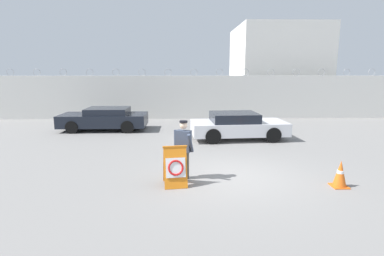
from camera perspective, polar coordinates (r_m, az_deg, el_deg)
name	(u,v)px	position (r m, az deg, el deg)	size (l,w,h in m)	color
ground_plane	(233,176)	(9.24, 7.87, -9.10)	(90.00, 90.00, 0.00)	gray
perimeter_wall	(206,97)	(19.84, 2.78, 5.90)	(36.00, 0.30, 3.26)	silver
building_block	(275,68)	(26.35, 15.62, 10.90)	(6.62, 7.34, 6.62)	silver
barricade_sign	(175,166)	(8.32, -3.23, -7.23)	(0.71, 0.76, 1.12)	orange
security_guard	(184,147)	(8.71, -1.62, -3.60)	(0.59, 0.56, 1.73)	#514C42
traffic_cone_near	(340,174)	(9.20, 26.39, -7.83)	(0.43, 0.43, 0.74)	orange
parked_car_front_coupe	(105,119)	(16.64, -16.29, 1.75)	(4.50, 2.02, 1.19)	black
parked_car_rear_sedan	(238,126)	(14.04, 8.67, 0.47)	(4.45, 2.23, 1.23)	black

